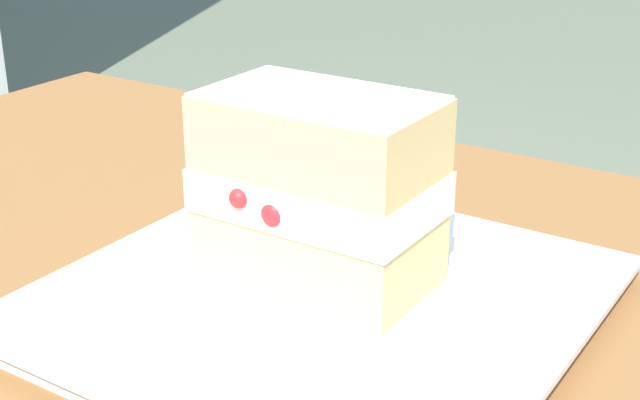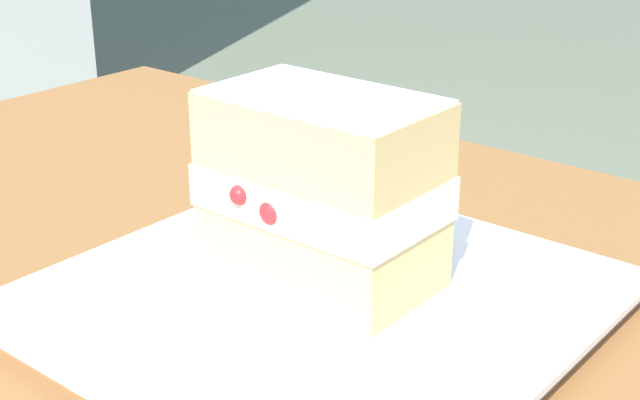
# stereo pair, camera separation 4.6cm
# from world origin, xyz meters

# --- Properties ---
(dessert_plate) EXTENTS (0.27, 0.27, 0.02)m
(dessert_plate) POSITION_xyz_m (-0.07, 0.09, 0.69)
(dessert_plate) COLOR white
(dessert_plate) RESTS_ON patio_table
(cake_slice) EXTENTS (0.12, 0.09, 0.10)m
(cake_slice) POSITION_xyz_m (-0.08, 0.11, 0.75)
(cake_slice) COLOR #E0C17A
(cake_slice) RESTS_ON dessert_plate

